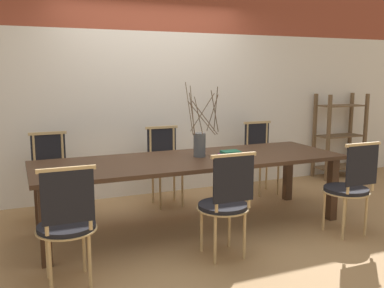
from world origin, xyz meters
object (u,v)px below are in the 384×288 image
at_px(chair_far_center, 262,155).
at_px(shelving_rack, 340,136).
at_px(dining_table, 192,165).
at_px(vase_centerpiece, 200,143).
at_px(chair_near_center, 350,185).
at_px(book_stack, 231,153).

relative_size(chair_far_center, shelving_rack, 0.74).
relative_size(dining_table, chair_far_center, 3.35).
distance_m(chair_far_center, vase_centerpiece, 1.54).
height_order(dining_table, chair_near_center, chair_near_center).
bearing_deg(chair_near_center, dining_table, 148.01).
bearing_deg(chair_far_center, dining_table, 31.47).
relative_size(chair_near_center, book_stack, 4.22).
xyz_separation_m(chair_near_center, vase_centerpiece, (-1.24, 0.89, 0.37)).
bearing_deg(chair_near_center, shelving_rack, 50.81).
bearing_deg(dining_table, chair_far_center, 31.47).
relative_size(chair_near_center, shelving_rack, 0.74).
distance_m(chair_near_center, book_stack, 1.25).
bearing_deg(vase_centerpiece, chair_near_center, -35.58).
bearing_deg(chair_far_center, vase_centerpiece, 32.13).
xyz_separation_m(vase_centerpiece, shelving_rack, (2.85, 1.09, -0.24)).
bearing_deg(shelving_rack, book_stack, -155.35).
bearing_deg(vase_centerpiece, book_stack, -10.93).
relative_size(dining_table, book_stack, 14.14).
bearing_deg(dining_table, vase_centerpiece, 22.92).
relative_size(vase_centerpiece, book_stack, 3.44).
distance_m(vase_centerpiece, book_stack, 0.36).
height_order(dining_table, chair_far_center, chair_far_center).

